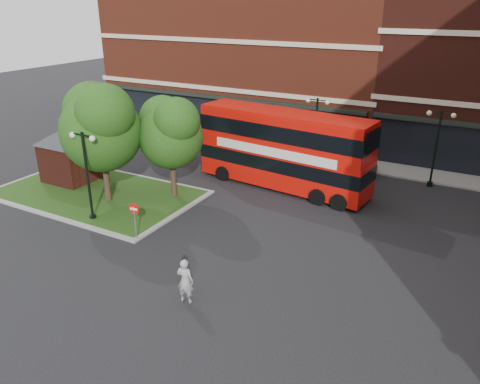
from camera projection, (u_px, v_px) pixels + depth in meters
The scene contains 15 objects.
ground at pixel (172, 245), 23.20m from camera, with size 120.00×120.00×0.00m, color black.
pavement_far at pixel (298, 154), 36.53m from camera, with size 44.00×3.00×0.12m, color slate.
terrace_far_left at pixel (253, 49), 43.50m from camera, with size 26.00×12.00×14.00m, color maroon.
traffic_island at pixel (97, 193), 29.17m from camera, with size 12.60×7.60×0.15m.
kiosk at pixel (70, 148), 30.45m from camera, with size 6.51×6.51×3.60m.
tree_island_west at pixel (100, 123), 26.39m from camera, with size 5.40×4.71×7.21m.
tree_island_east at pixel (170, 130), 27.27m from camera, with size 4.46×3.90×6.29m.
lamp_island at pixel (87, 172), 24.73m from camera, with size 1.72×0.36×5.00m.
lamp_far_left at pixel (316, 129), 32.96m from camera, with size 1.72×0.36×5.00m.
lamp_far_right at pixel (436, 144), 29.40m from camera, with size 1.72×0.36×5.00m.
bus at pixel (283, 145), 29.34m from camera, with size 11.51×3.80×4.31m.
woman at pixel (185, 281), 18.52m from camera, with size 0.71×0.46×1.93m, color gray.
car_silver at pixel (210, 141), 37.74m from camera, with size 1.51×3.75×1.28m, color #ACAFB3.
car_white at pixel (346, 163), 32.71m from camera, with size 1.46×4.19×1.38m, color silver.
no_entry_sign at pixel (135, 214), 23.03m from camera, with size 0.57×0.12×2.06m.
Camera 1 is at (12.82, -16.26, 11.32)m, focal length 35.00 mm.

